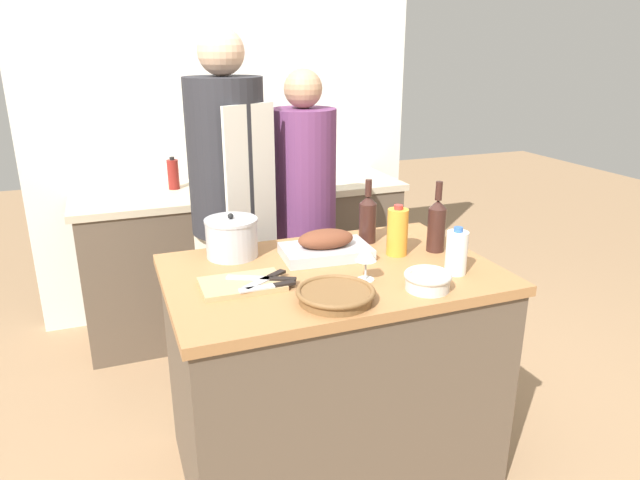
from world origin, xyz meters
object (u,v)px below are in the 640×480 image
at_px(wicker_basket, 336,295).
at_px(condiment_bottle_extra, 282,166).
at_px(cutting_board, 242,284).
at_px(wine_bottle_green, 368,218).
at_px(person_cook_aproned, 230,204).
at_px(person_cook_guest, 304,213).
at_px(stock_pot, 232,238).
at_px(knife_bread, 269,286).
at_px(knife_paring, 266,279).
at_px(knife_chef, 264,278).
at_px(juice_jug, 397,232).
at_px(condiment_bottle_short, 228,172).
at_px(mixing_bowl, 428,280).
at_px(wine_bottle_dark, 437,224).
at_px(milk_jug, 456,252).
at_px(condiment_bottle_tall, 173,174).
at_px(wine_glass_left, 366,254).
at_px(roasting_pan, 326,247).

height_order(wicker_basket, condiment_bottle_extra, condiment_bottle_extra).
bearing_deg(cutting_board, wine_bottle_green, 24.20).
bearing_deg(person_cook_aproned, person_cook_guest, -15.99).
xyz_separation_m(stock_pot, wine_bottle_green, (0.59, -0.04, 0.03)).
bearing_deg(knife_bread, knife_paring, 83.12).
bearing_deg(knife_chef, cutting_board, 176.58).
relative_size(knife_bread, person_cook_guest, 0.13).
height_order(cutting_board, knife_paring, knife_paring).
xyz_separation_m(juice_jug, person_cook_guest, (-0.14, 0.74, -0.11)).
bearing_deg(condiment_bottle_short, wine_bottle_green, -75.51).
height_order(juice_jug, person_cook_aproned, person_cook_aproned).
bearing_deg(person_cook_aproned, mixing_bowl, -90.48).
height_order(stock_pot, knife_chef, stock_pot).
relative_size(stock_pot, wine_bottle_dark, 0.72).
bearing_deg(milk_jug, wine_bottle_dark, 75.46).
xyz_separation_m(cutting_board, milk_jug, (0.79, -0.17, 0.08)).
distance_m(juice_jug, person_cook_guest, 0.76).
bearing_deg(mixing_bowl, wine_bottle_dark, 54.55).
relative_size(knife_chef, condiment_bottle_tall, 1.24).
height_order(cutting_board, juice_jug, juice_jug).
bearing_deg(wine_glass_left, knife_paring, 165.30).
bearing_deg(roasting_pan, cutting_board, -156.08).
xyz_separation_m(knife_chef, condiment_bottle_short, (0.22, 1.59, 0.06)).
bearing_deg(condiment_bottle_tall, wine_bottle_green, -63.35).
distance_m(stock_pot, milk_jug, 0.89).
bearing_deg(juice_jug, person_cook_aproned, 129.07).
relative_size(wine_bottle_dark, condiment_bottle_extra, 1.55).
bearing_deg(person_cook_guest, wicker_basket, -95.72).
bearing_deg(wicker_basket, person_cook_guest, 76.04).
relative_size(milk_jug, condiment_bottle_extra, 0.96).
distance_m(juice_jug, condiment_bottle_short, 1.54).
distance_m(roasting_pan, person_cook_aproned, 0.66).
relative_size(milk_jug, wine_bottle_dark, 0.62).
bearing_deg(knife_paring, person_cook_guest, 62.34).
xyz_separation_m(wicker_basket, wine_glass_left, (0.17, 0.13, 0.08)).
height_order(juice_jug, wine_bottle_green, wine_bottle_green).
distance_m(wicker_basket, condiment_bottle_tall, 1.87).
relative_size(mixing_bowl, condiment_bottle_extra, 0.88).
bearing_deg(cutting_board, roasting_pan, 23.92).
height_order(knife_chef, knife_bread, same).
relative_size(mixing_bowl, wine_bottle_green, 0.60).
bearing_deg(person_cook_aproned, condiment_bottle_tall, 75.58).
height_order(cutting_board, knife_bread, knife_bread).
distance_m(wine_bottle_green, person_cook_guest, 0.58).
relative_size(wicker_basket, cutting_board, 0.91).
bearing_deg(wine_bottle_green, wine_bottle_dark, -43.28).
height_order(roasting_pan, wine_glass_left, wine_glass_left).
relative_size(wicker_basket, juice_jug, 1.28).
bearing_deg(cutting_board, condiment_bottle_extra, 67.87).
height_order(stock_pot, juice_jug, juice_jug).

